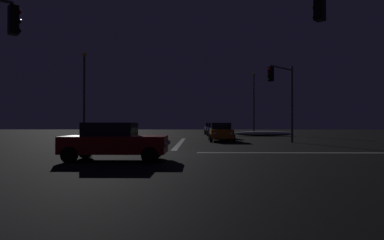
{
  "coord_description": "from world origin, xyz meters",
  "views": [
    {
      "loc": [
        1.31,
        -16.94,
        1.55
      ],
      "look_at": [
        0.86,
        12.03,
        1.82
      ],
      "focal_mm": 30.39,
      "sensor_mm": 36.0,
      "label": 1
    }
  ],
  "objects_px": {
    "sedan_blue": "(215,129)",
    "sedan_gray": "(211,128)",
    "sedan_green": "(219,130)",
    "sedan_silver": "(212,128)",
    "streetlamp_left_near": "(84,88)",
    "sedan_red_crossing": "(114,141)",
    "streetlamp_right_far": "(254,99)",
    "sedan_orange": "(221,132)",
    "traffic_signal_ne": "(283,89)"
  },
  "relations": [
    {
      "from": "sedan_blue",
      "to": "streetlamp_left_near",
      "type": "distance_m",
      "value": 16.0
    },
    {
      "from": "sedan_silver",
      "to": "streetlamp_left_near",
      "type": "height_order",
      "value": "streetlamp_left_near"
    },
    {
      "from": "sedan_silver",
      "to": "sedan_gray",
      "type": "distance_m",
      "value": 6.4
    },
    {
      "from": "traffic_signal_ne",
      "to": "streetlamp_left_near",
      "type": "xyz_separation_m",
      "value": [
        -17.43,
        6.13,
        0.77
      ]
    },
    {
      "from": "sedan_green",
      "to": "sedan_blue",
      "type": "relative_size",
      "value": 1.0
    },
    {
      "from": "traffic_signal_ne",
      "to": "sedan_orange",
      "type": "bearing_deg",
      "value": 148.11
    },
    {
      "from": "sedan_orange",
      "to": "sedan_gray",
      "type": "height_order",
      "value": "same"
    },
    {
      "from": "sedan_blue",
      "to": "traffic_signal_ne",
      "type": "bearing_deg",
      "value": -73.09
    },
    {
      "from": "streetlamp_left_near",
      "to": "sedan_blue",
      "type": "bearing_deg",
      "value": 32.67
    },
    {
      "from": "sedan_blue",
      "to": "sedan_gray",
      "type": "distance_m",
      "value": 11.76
    },
    {
      "from": "sedan_silver",
      "to": "sedan_red_crossing",
      "type": "height_order",
      "value": "same"
    },
    {
      "from": "sedan_blue",
      "to": "streetlamp_left_near",
      "type": "xyz_separation_m",
      "value": [
        -13.02,
        -8.35,
        4.08
      ]
    },
    {
      "from": "sedan_orange",
      "to": "sedan_gray",
      "type": "xyz_separation_m",
      "value": [
        0.1,
        23.41,
        0.0
      ]
    },
    {
      "from": "sedan_green",
      "to": "sedan_silver",
      "type": "xyz_separation_m",
      "value": [
        -0.23,
        11.49,
        0.0
      ]
    },
    {
      "from": "sedan_gray",
      "to": "traffic_signal_ne",
      "type": "distance_m",
      "value": 26.82
    },
    {
      "from": "sedan_gray",
      "to": "sedan_red_crossing",
      "type": "distance_m",
      "value": 38.15
    },
    {
      "from": "sedan_blue",
      "to": "sedan_silver",
      "type": "xyz_separation_m",
      "value": [
        -0.17,
        5.36,
        0.0
      ]
    },
    {
      "from": "sedan_silver",
      "to": "streetlamp_left_near",
      "type": "distance_m",
      "value": 19.23
    },
    {
      "from": "sedan_orange",
      "to": "sedan_gray",
      "type": "relative_size",
      "value": 1.0
    },
    {
      "from": "sedan_green",
      "to": "sedan_red_crossing",
      "type": "relative_size",
      "value": 1.0
    },
    {
      "from": "traffic_signal_ne",
      "to": "sedan_silver",
      "type": "bearing_deg",
      "value": 102.99
    },
    {
      "from": "sedan_orange",
      "to": "streetlamp_left_near",
      "type": "height_order",
      "value": "streetlamp_left_near"
    },
    {
      "from": "sedan_green",
      "to": "streetlamp_left_near",
      "type": "bearing_deg",
      "value": -170.38
    },
    {
      "from": "sedan_blue",
      "to": "streetlamp_right_far",
      "type": "bearing_deg",
      "value": 51.72
    },
    {
      "from": "traffic_signal_ne",
      "to": "streetlamp_right_far",
      "type": "height_order",
      "value": "streetlamp_right_far"
    },
    {
      "from": "streetlamp_left_near",
      "to": "sedan_red_crossing",
      "type": "bearing_deg",
      "value": -67.16
    },
    {
      "from": "sedan_orange",
      "to": "sedan_silver",
      "type": "bearing_deg",
      "value": 90.08
    },
    {
      "from": "sedan_green",
      "to": "sedan_gray",
      "type": "relative_size",
      "value": 1.0
    },
    {
      "from": "sedan_gray",
      "to": "streetlamp_right_far",
      "type": "xyz_separation_m",
      "value": [
        6.09,
        -4.1,
        4.26
      ]
    },
    {
      "from": "sedan_blue",
      "to": "streetlamp_right_far",
      "type": "distance_m",
      "value": 10.64
    },
    {
      "from": "sedan_blue",
      "to": "sedan_gray",
      "type": "xyz_separation_m",
      "value": [
        -0.05,
        11.76,
        0.0
      ]
    },
    {
      "from": "streetlamp_right_far",
      "to": "traffic_signal_ne",
      "type": "bearing_deg",
      "value": -94.22
    },
    {
      "from": "sedan_silver",
      "to": "sedan_gray",
      "type": "bearing_deg",
      "value": 88.9
    },
    {
      "from": "sedan_orange",
      "to": "traffic_signal_ne",
      "type": "bearing_deg",
      "value": -31.89
    },
    {
      "from": "traffic_signal_ne",
      "to": "streetlamp_left_near",
      "type": "relative_size",
      "value": 0.72
    },
    {
      "from": "sedan_green",
      "to": "traffic_signal_ne",
      "type": "relative_size",
      "value": 0.72
    },
    {
      "from": "sedan_silver",
      "to": "sedan_red_crossing",
      "type": "xyz_separation_m",
      "value": [
        -5.42,
        -31.35,
        0.0
      ]
    },
    {
      "from": "sedan_green",
      "to": "traffic_signal_ne",
      "type": "bearing_deg",
      "value": -62.53
    },
    {
      "from": "sedan_orange",
      "to": "sedan_silver",
      "type": "distance_m",
      "value": 17.01
    },
    {
      "from": "sedan_blue",
      "to": "sedan_silver",
      "type": "distance_m",
      "value": 5.36
    },
    {
      "from": "sedan_green",
      "to": "sedan_red_crossing",
      "type": "distance_m",
      "value": 20.65
    },
    {
      "from": "sedan_orange",
      "to": "sedan_blue",
      "type": "height_order",
      "value": "same"
    },
    {
      "from": "sedan_orange",
      "to": "streetlamp_right_far",
      "type": "xyz_separation_m",
      "value": [
        6.19,
        19.3,
        4.26
      ]
    },
    {
      "from": "sedan_gray",
      "to": "traffic_signal_ne",
      "type": "height_order",
      "value": "traffic_signal_ne"
    },
    {
      "from": "sedan_blue",
      "to": "sedan_orange",
      "type": "bearing_deg",
      "value": -90.74
    },
    {
      "from": "sedan_green",
      "to": "sedan_gray",
      "type": "height_order",
      "value": "same"
    },
    {
      "from": "sedan_orange",
      "to": "traffic_signal_ne",
      "type": "distance_m",
      "value": 6.3
    },
    {
      "from": "sedan_red_crossing",
      "to": "sedan_orange",
      "type": "bearing_deg",
      "value": 69.23
    },
    {
      "from": "sedan_orange",
      "to": "streetlamp_left_near",
      "type": "distance_m",
      "value": 13.9
    },
    {
      "from": "sedan_blue",
      "to": "sedan_red_crossing",
      "type": "distance_m",
      "value": 26.59
    }
  ]
}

